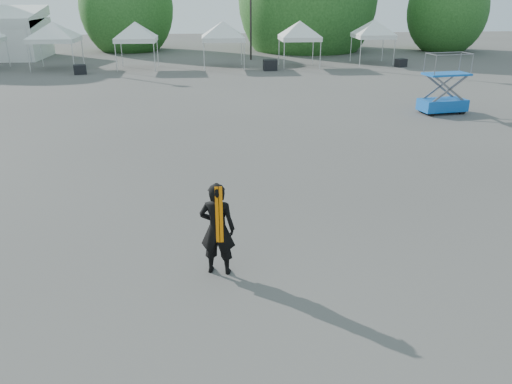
{
  "coord_description": "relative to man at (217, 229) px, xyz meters",
  "views": [
    {
      "loc": [
        -0.77,
        -10.81,
        5.38
      ],
      "look_at": [
        0.22,
        -0.77,
        1.3
      ],
      "focal_mm": 35.0,
      "sensor_mm": 36.0,
      "label": 1
    }
  ],
  "objects": [
    {
      "name": "tent_c",
      "position": [
        -10.97,
        29.91,
        2.08
      ],
      "size": [
        4.6,
        4.6,
        3.88
      ],
      "color": "silver",
      "rests_on": "ground"
    },
    {
      "name": "crate_mid",
      "position": [
        4.51,
        27.67,
        -0.6
      ],
      "size": [
        0.98,
        0.77,
        0.76
      ],
      "primitive_type": "cube",
      "rotation": [
        0.0,
        0.0,
        0.01
      ],
      "color": "black",
      "rests_on": "ground"
    },
    {
      "name": "ground",
      "position": [
        0.66,
        1.86,
        -0.98
      ],
      "size": [
        120.0,
        120.0,
        0.0
      ],
      "primitive_type": "plane",
      "color": "#474442",
      "rests_on": "ground"
    },
    {
      "name": "tent_e",
      "position": [
        1.22,
        29.47,
        2.08
      ],
      "size": [
        4.36,
        4.36,
        3.88
      ],
      "color": "silver",
      "rests_on": "ground"
    },
    {
      "name": "tent_f",
      "position": [
        6.91,
        29.32,
        2.08
      ],
      "size": [
        4.07,
        4.07,
        3.88
      ],
      "color": "silver",
      "rests_on": "ground"
    },
    {
      "name": "tree_mid_w",
      "position": [
        -7.34,
        41.86,
        2.95
      ],
      "size": [
        4.16,
        4.16,
        6.33
      ],
      "color": "#382314",
      "rests_on": "ground"
    },
    {
      "name": "crate_west",
      "position": [
        -8.8,
        27.18,
        -0.66
      ],
      "size": [
        0.97,
        0.84,
        0.65
      ],
      "primitive_type": "cube",
      "rotation": [
        0.0,
        0.0,
        0.26
      ],
      "color": "black",
      "rests_on": "ground"
    },
    {
      "name": "tent_g",
      "position": [
        12.99,
        30.68,
        2.08
      ],
      "size": [
        4.04,
        4.04,
        3.88
      ],
      "color": "silver",
      "rests_on": "ground"
    },
    {
      "name": "tree_far_e",
      "position": [
        22.66,
        38.86,
        2.64
      ],
      "size": [
        3.84,
        3.84,
        5.84
      ],
      "color": "#382314",
      "rests_on": "ground"
    },
    {
      "name": "tent_d",
      "position": [
        -5.09,
        29.41,
        2.08
      ],
      "size": [
        4.08,
        4.08,
        3.88
      ],
      "color": "silver",
      "rests_on": "ground"
    },
    {
      "name": "man",
      "position": [
        0.0,
        0.0,
        0.0
      ],
      "size": [
        0.8,
        0.62,
        1.96
      ],
      "rotation": [
        0.0,
        0.0,
        2.91
      ],
      "color": "black",
      "rests_on": "ground"
    },
    {
      "name": "scissor_lift",
      "position": [
        10.89,
        13.35,
        0.41
      ],
      "size": [
        2.27,
        1.37,
        2.75
      ],
      "rotation": [
        0.0,
        0.0,
        0.15
      ],
      "color": "#0B3F99",
      "rests_on": "ground"
    },
    {
      "name": "crate_east",
      "position": [
        14.62,
        28.5,
        -0.68
      ],
      "size": [
        0.95,
        0.86,
        0.6
      ],
      "primitive_type": "cube",
      "rotation": [
        0.0,
        0.0,
        0.42
      ],
      "color": "black",
      "rests_on": "ground"
    }
  ]
}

